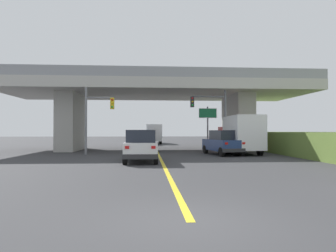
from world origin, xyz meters
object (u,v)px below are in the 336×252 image
suv_lead (141,146)px  sedan_oncoming (146,138)px  highway_sign (208,118)px  semi_truck_distant (154,134)px  box_truck (240,134)px  traffic_signal_farside (95,113)px  suv_crossing (223,143)px  traffic_signal_nearside (214,112)px

suv_lead → sedan_oncoming: 23.78m
highway_sign → semi_truck_distant: size_ratio=0.62×
highway_sign → box_truck: bearing=-52.8°
traffic_signal_farside → highway_sign: traffic_signal_farside is taller
suv_crossing → highway_sign: bearing=87.3°
box_truck → suv_lead: bearing=-143.9°
box_truck → highway_sign: bearing=127.2°
box_truck → semi_truck_distant: 23.19m
sedan_oncoming → traffic_signal_nearside: 17.77m
suv_lead → suv_crossing: size_ratio=0.94×
sedan_oncoming → traffic_signal_farside: (-4.10, -17.46, 2.44)m
suv_crossing → box_truck: size_ratio=0.74×
suv_lead → sedan_oncoming: size_ratio=0.99×
traffic_signal_nearside → semi_truck_distant: bearing=103.1°
suv_lead → suv_crossing: (6.61, 5.15, -0.00)m
suv_lead → highway_sign: bearing=55.9°
suv_crossing → sedan_oncoming: (-6.45, 18.63, -0.00)m
suv_lead → box_truck: (8.36, 6.09, 0.66)m
suv_crossing → traffic_signal_farside: (-10.56, 1.16, 2.44)m
traffic_signal_nearside → semi_truck_distant: (-4.87, 20.92, -2.05)m
suv_crossing → traffic_signal_farside: size_ratio=0.86×
sedan_oncoming → suv_lead: bearing=-90.4°
box_truck → semi_truck_distant: (-6.93, 22.13, -0.10)m
sedan_oncoming → highway_sign: bearing=-68.0°
box_truck → traffic_signal_nearside: size_ratio=1.16×
suv_lead → semi_truck_distant: semi_truck_distant is taller
suv_lead → traffic_signal_farside: size_ratio=0.81×
suv_crossing → highway_sign: size_ratio=1.13×
suv_crossing → highway_sign: 4.47m
sedan_oncoming → box_truck: bearing=-65.1°
traffic_signal_nearside → traffic_signal_farside: size_ratio=1.00×
suv_lead → suv_crossing: same height
traffic_signal_farside → semi_truck_distant: traffic_signal_farside is taller
sedan_oncoming → traffic_signal_nearside: size_ratio=0.82×
suv_lead → sedan_oncoming: (0.15, 23.78, -0.00)m
suv_crossing → traffic_signal_farside: bearing=163.9°
box_truck → sedan_oncoming: bearing=114.9°
suv_lead → traffic_signal_nearside: 9.99m
box_truck → highway_sign: highway_sign is taller
suv_crossing → semi_truck_distant: 23.65m
box_truck → semi_truck_distant: size_ratio=0.96×
box_truck → sedan_oncoming: size_ratio=1.42×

